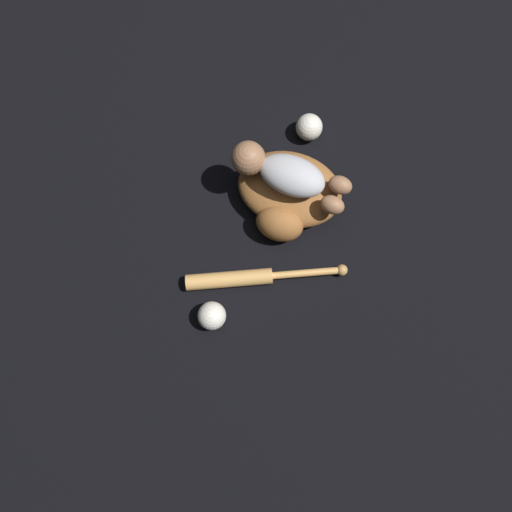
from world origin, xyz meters
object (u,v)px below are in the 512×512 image
Objects in this scene: baseball_glove at (288,195)px; baseball_bat at (246,278)px; baseball at (212,316)px; baseball_spare at (309,127)px; baby_figure at (284,173)px.

baseball_bat is (-0.03, 0.27, -0.03)m from baseball_glove.
baseball_spare is at bearing -83.47° from baseball.
baseball_bat is at bearing 101.16° from baby_figure.
baseball_glove is 0.94× the size of baseball_bat.
baseball_spare is at bearing -74.11° from baseball_glove.
baseball is at bearing 82.36° from baseball_bat.
baby_figure is 0.90× the size of baseball_bat.
baseball_glove is at bearing 153.90° from baby_figure.
baseball_spare is (0.09, -0.49, 0.02)m from baseball_bat.
baby_figure is at bearing -78.84° from baseball_bat.
baseball_spare is (0.06, -0.22, -0.01)m from baseball_glove.
baseball_glove is 0.23m from baseball_spare.
baseball_glove is 1.04× the size of baby_figure.
baby_figure reaches higher than baseball_bat.
baseball reaches higher than baseball_bat.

